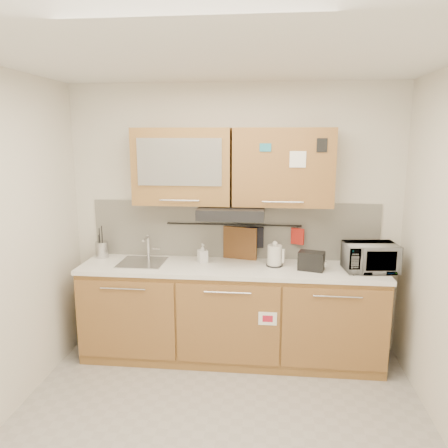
# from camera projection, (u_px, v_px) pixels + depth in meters

# --- Properties ---
(floor) EXTENTS (3.20, 3.20, 0.00)m
(floor) POSITION_uv_depth(u_px,v_px,m) (216.00, 440.00, 3.08)
(floor) COLOR #9E9993
(floor) RESTS_ON ground
(ceiling) EXTENTS (3.20, 3.20, 0.00)m
(ceiling) POSITION_uv_depth(u_px,v_px,m) (214.00, 51.00, 2.56)
(ceiling) COLOR white
(ceiling) RESTS_ON wall_back
(wall_back) EXTENTS (3.20, 0.00, 3.20)m
(wall_back) POSITION_uv_depth(u_px,v_px,m) (234.00, 220.00, 4.28)
(wall_back) COLOR silver
(wall_back) RESTS_ON ground
(base_cabinet) EXTENTS (2.80, 0.64, 0.88)m
(base_cabinet) POSITION_uv_depth(u_px,v_px,m) (231.00, 318.00, 4.16)
(base_cabinet) COLOR #A8763B
(base_cabinet) RESTS_ON floor
(countertop) EXTENTS (2.82, 0.62, 0.04)m
(countertop) POSITION_uv_depth(u_px,v_px,m) (231.00, 268.00, 4.06)
(countertop) COLOR white
(countertop) RESTS_ON base_cabinet
(backsplash) EXTENTS (2.80, 0.02, 0.56)m
(backsplash) POSITION_uv_depth(u_px,v_px,m) (234.00, 230.00, 4.29)
(backsplash) COLOR silver
(backsplash) RESTS_ON countertop
(upper_cabinets) EXTENTS (1.82, 0.37, 0.70)m
(upper_cabinets) POSITION_uv_depth(u_px,v_px,m) (232.00, 167.00, 4.00)
(upper_cabinets) COLOR #A8763B
(upper_cabinets) RESTS_ON wall_back
(range_hood) EXTENTS (0.60, 0.46, 0.10)m
(range_hood) POSITION_uv_depth(u_px,v_px,m) (232.00, 212.00, 4.02)
(range_hood) COLOR black
(range_hood) RESTS_ON upper_cabinets
(sink) EXTENTS (0.42, 0.40, 0.26)m
(sink) POSITION_uv_depth(u_px,v_px,m) (143.00, 262.00, 4.16)
(sink) COLOR silver
(sink) RESTS_ON countertop
(utensil_rail) EXTENTS (1.30, 0.02, 0.02)m
(utensil_rail) POSITION_uv_depth(u_px,v_px,m) (233.00, 225.00, 4.24)
(utensil_rail) COLOR black
(utensil_rail) RESTS_ON backsplash
(utensil_crock) EXTENTS (0.17, 0.17, 0.32)m
(utensil_crock) POSITION_uv_depth(u_px,v_px,m) (102.00, 249.00, 4.33)
(utensil_crock) COLOR #B8B8BC
(utensil_crock) RESTS_ON countertop
(kettle) EXTENTS (0.18, 0.17, 0.24)m
(kettle) POSITION_uv_depth(u_px,v_px,m) (275.00, 256.00, 4.04)
(kettle) COLOR silver
(kettle) RESTS_ON countertop
(toaster) EXTENTS (0.25, 0.19, 0.17)m
(toaster) POSITION_uv_depth(u_px,v_px,m) (311.00, 261.00, 3.92)
(toaster) COLOR black
(toaster) RESTS_ON countertop
(microwave) EXTENTS (0.48, 0.36, 0.25)m
(microwave) POSITION_uv_depth(u_px,v_px,m) (370.00, 257.00, 3.89)
(microwave) COLOR #999999
(microwave) RESTS_ON countertop
(soap_bottle) EXTENTS (0.11, 0.11, 0.18)m
(soap_bottle) POSITION_uv_depth(u_px,v_px,m) (203.00, 253.00, 4.15)
(soap_bottle) COLOR #999999
(soap_bottle) RESTS_ON countertop
(cutting_board) EXTENTS (0.33, 0.10, 0.41)m
(cutting_board) POSITION_uv_depth(u_px,v_px,m) (240.00, 248.00, 4.27)
(cutting_board) COLOR brown
(cutting_board) RESTS_ON utensil_rail
(oven_mitt) EXTENTS (0.11, 0.05, 0.18)m
(oven_mitt) POSITION_uv_depth(u_px,v_px,m) (251.00, 236.00, 4.23)
(oven_mitt) COLOR navy
(oven_mitt) RESTS_ON utensil_rail
(dark_pouch) EXTENTS (0.13, 0.06, 0.20)m
(dark_pouch) POSITION_uv_depth(u_px,v_px,m) (257.00, 238.00, 4.23)
(dark_pouch) COLOR black
(dark_pouch) RESTS_ON utensil_rail
(pot_holder) EXTENTS (0.12, 0.07, 0.16)m
(pot_holder) POSITION_uv_depth(u_px,v_px,m) (297.00, 236.00, 4.18)
(pot_holder) COLOR #B11F17
(pot_holder) RESTS_ON utensil_rail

